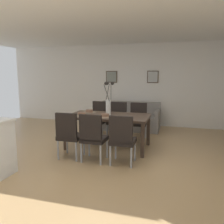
# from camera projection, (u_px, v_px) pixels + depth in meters

# --- Properties ---
(ground_plane) EXTENTS (9.00, 9.00, 0.00)m
(ground_plane) POSITION_uv_depth(u_px,v_px,m) (105.00, 157.00, 4.55)
(ground_plane) COLOR tan
(back_wall_panel) EXTENTS (9.00, 0.10, 2.60)m
(back_wall_panel) POSITION_uv_depth(u_px,v_px,m) (136.00, 85.00, 7.43)
(back_wall_panel) COLOR white
(back_wall_panel) RESTS_ON ground
(ceiling_panel) EXTENTS (9.00, 7.20, 0.08)m
(ceiling_panel) POSITION_uv_depth(u_px,v_px,m) (111.00, 23.00, 4.51)
(ceiling_panel) COLOR white
(dining_table) EXTENTS (1.80, 1.00, 0.74)m
(dining_table) POSITION_uv_depth(u_px,v_px,m) (108.00, 118.00, 5.08)
(dining_table) COLOR #3D2D23
(dining_table) RESTS_ON ground
(dining_chair_near_left) EXTENTS (0.44, 0.44, 0.92)m
(dining_chair_near_left) POSITION_uv_depth(u_px,v_px,m) (69.00, 133.00, 4.41)
(dining_chair_near_left) COLOR black
(dining_chair_near_left) RESTS_ON ground
(dining_chair_near_right) EXTENTS (0.46, 0.46, 0.92)m
(dining_chair_near_right) POSITION_uv_depth(u_px,v_px,m) (99.00, 117.00, 6.11)
(dining_chair_near_right) COLOR black
(dining_chair_near_right) RESTS_ON ground
(dining_chair_far_left) EXTENTS (0.45, 0.45, 0.92)m
(dining_chair_far_left) POSITION_uv_depth(u_px,v_px,m) (93.00, 135.00, 4.24)
(dining_chair_far_left) COLOR black
(dining_chair_far_left) RESTS_ON ground
(dining_chair_far_right) EXTENTS (0.45, 0.45, 0.92)m
(dining_chair_far_right) POSITION_uv_depth(u_px,v_px,m) (117.00, 118.00, 5.95)
(dining_chair_far_right) COLOR black
(dining_chair_far_right) RESTS_ON ground
(dining_chair_mid_left) EXTENTS (0.45, 0.45, 0.92)m
(dining_chair_mid_left) POSITION_uv_depth(u_px,v_px,m) (122.00, 138.00, 4.10)
(dining_chair_mid_left) COLOR black
(dining_chair_mid_left) RESTS_ON ground
(dining_chair_mid_right) EXTENTS (0.46, 0.46, 0.92)m
(dining_chair_mid_right) POSITION_uv_depth(u_px,v_px,m) (138.00, 119.00, 5.80)
(dining_chair_mid_right) COLOR black
(dining_chair_mid_right) RESTS_ON ground
(centerpiece_vase) EXTENTS (0.21, 0.23, 0.73)m
(centerpiece_vase) POSITION_uv_depth(u_px,v_px,m) (108.00, 102.00, 5.02)
(centerpiece_vase) COLOR silver
(centerpiece_vase) RESTS_ON dining_table
(placemat_near_left) EXTENTS (0.32, 0.32, 0.01)m
(placemat_near_left) POSITION_uv_depth(u_px,v_px,m) (82.00, 115.00, 5.00)
(placemat_near_left) COLOR #7F705B
(placemat_near_left) RESTS_ON dining_table
(bowl_near_left) EXTENTS (0.17, 0.17, 0.07)m
(bowl_near_left) POSITION_uv_depth(u_px,v_px,m) (82.00, 114.00, 5.00)
(bowl_near_left) COLOR brown
(bowl_near_left) RESTS_ON dining_table
(placemat_near_right) EXTENTS (0.32, 0.32, 0.01)m
(placemat_near_right) POSITION_uv_depth(u_px,v_px,m) (89.00, 112.00, 5.43)
(placemat_near_right) COLOR #7F705B
(placemat_near_right) RESTS_ON dining_table
(bowl_near_right) EXTENTS (0.17, 0.17, 0.07)m
(bowl_near_right) POSITION_uv_depth(u_px,v_px,m) (89.00, 111.00, 5.43)
(bowl_near_right) COLOR brown
(bowl_near_right) RESTS_ON dining_table
(placemat_far_left) EXTENTS (0.32, 0.32, 0.01)m
(placemat_far_left) POSITION_uv_depth(u_px,v_px,m) (105.00, 117.00, 4.86)
(placemat_far_left) COLOR #7F705B
(placemat_far_left) RESTS_ON dining_table
(bowl_far_left) EXTENTS (0.17, 0.17, 0.07)m
(bowl_far_left) POSITION_uv_depth(u_px,v_px,m) (105.00, 115.00, 4.85)
(bowl_far_left) COLOR brown
(bowl_far_left) RESTS_ON dining_table
(sofa) EXTENTS (1.83, 0.84, 0.80)m
(sofa) POSITION_uv_depth(u_px,v_px,m) (129.00, 120.00, 6.95)
(sofa) COLOR gray
(sofa) RESTS_ON ground
(framed_picture_left) EXTENTS (0.38, 0.03, 0.38)m
(framed_picture_left) POSITION_uv_depth(u_px,v_px,m) (112.00, 77.00, 7.54)
(framed_picture_left) COLOR #473828
(framed_picture_center) EXTENTS (0.35, 0.03, 0.38)m
(framed_picture_center) POSITION_uv_depth(u_px,v_px,m) (153.00, 77.00, 7.17)
(framed_picture_center) COLOR #473828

